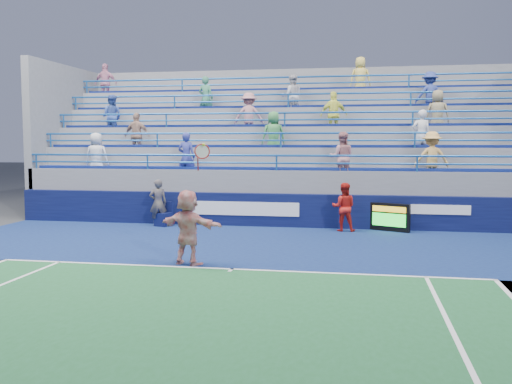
% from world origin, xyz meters
% --- Properties ---
extents(ground, '(120.00, 120.00, 0.00)m').
position_xyz_m(ground, '(0.00, 0.00, 0.00)').
color(ground, '#333538').
extents(sponsor_wall, '(18.00, 0.32, 1.10)m').
position_xyz_m(sponsor_wall, '(0.00, 6.50, 0.55)').
color(sponsor_wall, '#090E33').
rests_on(sponsor_wall, ground).
extents(bleacher_stand, '(18.00, 5.60, 6.13)m').
position_xyz_m(bleacher_stand, '(-0.00, 10.27, 1.55)').
color(bleacher_stand, slate).
rests_on(bleacher_stand, ground).
extents(serve_speed_board, '(1.22, 0.66, 0.89)m').
position_xyz_m(serve_speed_board, '(3.66, 6.14, 0.45)').
color(serve_speed_board, black).
rests_on(serve_speed_board, ground).
extents(judge_chair, '(0.59, 0.60, 0.82)m').
position_xyz_m(judge_chair, '(-3.67, 5.93, 0.26)').
color(judge_chair, '#0D123E').
rests_on(judge_chair, ground).
extents(tennis_player, '(1.68, 0.97, 2.77)m').
position_xyz_m(tennis_player, '(-1.09, 0.34, 0.87)').
color(tennis_player, white).
rests_on(tennis_player, ground).
extents(line_judge, '(0.67, 0.57, 1.57)m').
position_xyz_m(line_judge, '(-3.84, 5.89, 0.78)').
color(line_judge, '#131434').
rests_on(line_judge, ground).
extents(ball_girl, '(0.75, 0.58, 1.53)m').
position_xyz_m(ball_girl, '(2.24, 5.92, 0.76)').
color(ball_girl, red).
rests_on(ball_girl, ground).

